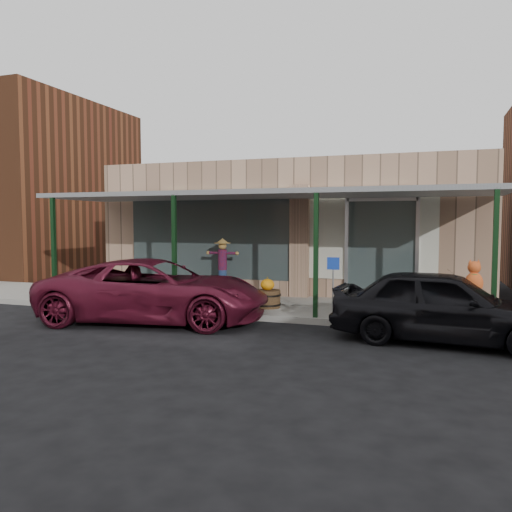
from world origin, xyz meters
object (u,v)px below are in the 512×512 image
(barrel_pumpkin, at_px, (267,297))
(car_maroon, at_px, (156,290))
(barrel_scarecrow, at_px, (223,276))
(parked_sedan, at_px, (443,306))
(handicap_sign, at_px, (333,278))

(barrel_pumpkin, height_order, car_maroon, car_maroon)
(barrel_pumpkin, xyz_separation_m, car_maroon, (-2.17, -1.83, 0.30))
(barrel_scarecrow, xyz_separation_m, parked_sedan, (6.01, -3.38, -0.00))
(barrel_pumpkin, bearing_deg, car_maroon, -139.87)
(car_maroon, bearing_deg, barrel_pumpkin, -59.82)
(barrel_scarecrow, relative_size, parked_sedan, 0.39)
(barrel_scarecrow, height_order, handicap_sign, barrel_scarecrow)
(barrel_pumpkin, distance_m, parked_sedan, 4.54)
(handicap_sign, distance_m, car_maroon, 4.14)
(barrel_pumpkin, height_order, parked_sedan, parked_sedan)
(barrel_pumpkin, relative_size, parked_sedan, 0.18)
(parked_sedan, bearing_deg, barrel_scarecrow, 65.90)
(barrel_pumpkin, distance_m, car_maroon, 2.85)
(car_maroon, bearing_deg, handicap_sign, -83.18)
(barrel_pumpkin, xyz_separation_m, handicap_sign, (1.79, -0.64, 0.60))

